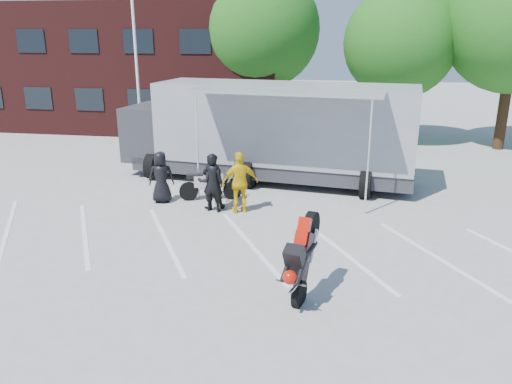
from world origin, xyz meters
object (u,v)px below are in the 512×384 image
(flagpole, at_px, (141,42))
(spectator_leather_a, at_px, (161,177))
(transporter_truck, at_px, (271,180))
(parked_motorcycle, at_px, (211,200))
(tree_mid, at_px, (400,43))
(spectator_leather_c, at_px, (211,182))
(tree_left, at_px, (261,30))
(spectator_hivis, at_px, (240,182))
(stunt_bike_rider, at_px, (308,291))
(spectator_leather_b, at_px, (213,183))

(flagpole, bearing_deg, spectator_leather_a, -64.42)
(transporter_truck, height_order, parked_motorcycle, transporter_truck)
(tree_mid, relative_size, spectator_leather_c, 4.32)
(spectator_leather_c, bearing_deg, transporter_truck, -134.30)
(flagpole, bearing_deg, tree_mid, 23.97)
(tree_left, xyz_separation_m, spectator_hivis, (1.40, -12.51, -4.59))
(transporter_truck, distance_m, stunt_bike_rider, 8.64)
(flagpole, bearing_deg, spectator_leather_c, -53.52)
(tree_mid, xyz_separation_m, transporter_truck, (-5.16, -7.83, -4.94))
(tree_left, bearing_deg, spectator_leather_a, -96.56)
(parked_motorcycle, relative_size, spectator_hivis, 1.11)
(parked_motorcycle, height_order, stunt_bike_rider, stunt_bike_rider)
(tree_mid, bearing_deg, parked_motorcycle, -123.08)
(flagpole, height_order, spectator_leather_c, flagpole)
(tree_mid, distance_m, stunt_bike_rider, 17.25)
(tree_mid, height_order, stunt_bike_rider, tree_mid)
(parked_motorcycle, distance_m, spectator_leather_b, 1.48)
(spectator_leather_b, bearing_deg, spectator_leather_a, -6.81)
(spectator_hivis, bearing_deg, spectator_leather_c, -36.22)
(parked_motorcycle, distance_m, stunt_bike_rider, 6.84)
(spectator_hivis, bearing_deg, flagpole, -73.28)
(tree_left, distance_m, stunt_bike_rider, 18.52)
(tree_left, bearing_deg, flagpole, -125.28)
(tree_left, height_order, parked_motorcycle, tree_left)
(tree_left, relative_size, spectator_hivis, 4.45)
(transporter_truck, height_order, stunt_bike_rider, transporter_truck)
(parked_motorcycle, bearing_deg, spectator_leather_a, 92.91)
(stunt_bike_rider, xyz_separation_m, spectator_leather_a, (-5.27, 5.24, 0.86))
(stunt_bike_rider, relative_size, spectator_hivis, 1.05)
(tree_mid, height_order, spectator_leather_c, tree_mid)
(spectator_leather_b, bearing_deg, tree_left, -77.32)
(spectator_leather_b, height_order, spectator_hivis, spectator_hivis)
(tree_left, xyz_separation_m, stunt_bike_rider, (3.89, -17.23, -5.57))
(spectator_leather_b, bearing_deg, spectator_hivis, -165.58)
(flagpole, xyz_separation_m, spectator_leather_c, (4.66, -6.30, -4.16))
(flagpole, distance_m, spectator_hivis, 9.53)
(stunt_bike_rider, height_order, spectator_hivis, spectator_hivis)
(tree_left, relative_size, stunt_bike_rider, 4.23)
(parked_motorcycle, xyz_separation_m, spectator_leather_a, (-1.54, -0.49, 0.86))
(flagpole, distance_m, spectator_leather_c, 8.88)
(parked_motorcycle, bearing_deg, stunt_bike_rider, -161.82)
(spectator_leather_c, bearing_deg, tree_left, -110.10)
(spectator_leather_b, bearing_deg, parked_motorcycle, -60.57)
(tree_left, xyz_separation_m, tree_mid, (7.00, -1.00, -0.62))
(transporter_truck, xyz_separation_m, spectator_leather_a, (-3.22, -3.15, 0.86))
(stunt_bike_rider, xyz_separation_m, spectator_leather_b, (-3.35, 4.66, 0.94))
(transporter_truck, bearing_deg, spectator_hivis, -89.71)
(spectator_leather_a, distance_m, spectator_leather_c, 1.82)
(tree_mid, height_order, spectator_leather_a, tree_mid)
(flagpole, height_order, transporter_truck, flagpole)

